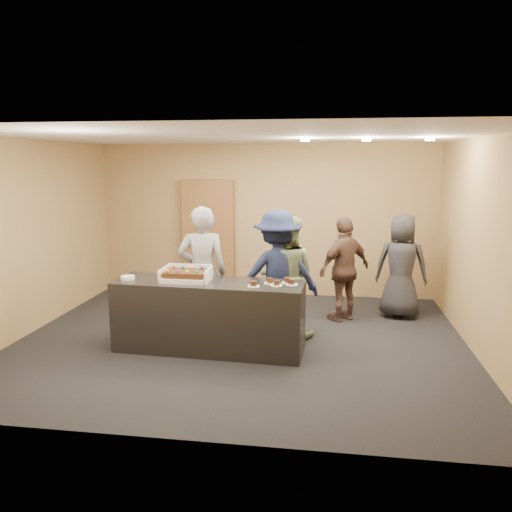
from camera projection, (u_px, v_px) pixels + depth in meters
The scene contains 17 objects.
room at pixel (240, 242), 6.51m from camera, with size 6.04×6.00×2.70m.
serving_counter at pixel (209, 316), 6.36m from camera, with size 2.40×0.70×0.90m, color black.
storage_cabinet at pixel (208, 237), 9.06m from camera, with size 0.94×0.15×2.07m, color brown.
cake_box at pixel (186, 277), 6.34m from camera, with size 0.61×0.42×0.18m.
sheet_cake at pixel (186, 273), 6.30m from camera, with size 0.51×0.35×0.11m.
plate_stack at pixel (128, 278), 6.40m from camera, with size 0.18×0.18×0.04m, color white.
slice_a at pixel (254, 285), 6.03m from camera, with size 0.15×0.15×0.07m.
slice_b at pixel (270, 282), 6.18m from camera, with size 0.15×0.15×0.07m.
slice_c at pixel (277, 284), 6.07m from camera, with size 0.15×0.15×0.07m.
slice_d at pixel (287, 281), 6.22m from camera, with size 0.15×0.15×0.07m.
slice_e at pixel (292, 283), 6.12m from camera, with size 0.15×0.15×0.07m.
person_server_grey at pixel (202, 273), 6.76m from camera, with size 0.66×0.43×1.81m, color gray.
person_sage_man at pixel (286, 276), 6.85m from camera, with size 0.82×0.64×1.68m, color gray.
person_navy_man at pixel (278, 275), 6.76m from camera, with size 1.14×0.65×1.76m, color #161E3C.
person_brown_extra at pixel (345, 269), 7.51m from camera, with size 0.93×0.39×1.58m, color #52362C.
person_dark_suit at pixel (401, 266), 7.67m from camera, with size 0.79×0.51×1.61m, color #28272C.
ceiling_spotlights at pixel (366, 140), 6.53m from camera, with size 1.72×0.12×0.03m.
Camera 1 is at (1.13, -6.34, 2.39)m, focal length 35.00 mm.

